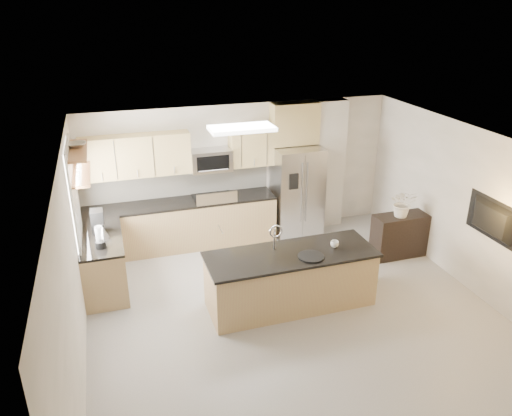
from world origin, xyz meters
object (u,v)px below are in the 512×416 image
object	(u,v)px
microwave	(211,160)
television	(489,220)
refrigerator	(297,191)
platter	(311,256)
island	(290,279)
coffee_maker	(98,222)
credenza	(400,235)
bowl	(76,144)
kettle	(103,232)
cup	(335,244)
blender	(100,239)
flower_vase	(404,196)
range	(214,220)

from	to	relation	value
microwave	television	size ratio (longest dim) A/B	0.71
microwave	refrigerator	xyz separation A→B (m)	(1.66, -0.17, -0.74)
platter	television	size ratio (longest dim) A/B	0.37
island	coffee_maker	size ratio (longest dim) A/B	6.97
credenza	platter	distance (m)	2.56
bowl	refrigerator	bearing A→B (deg)	11.54
kettle	cup	bearing A→B (deg)	-21.15
blender	bowl	bearing A→B (deg)	105.70
platter	television	bearing A→B (deg)	-10.60
flower_vase	coffee_maker	bearing A→B (deg)	172.51
refrigerator	island	size ratio (longest dim) A/B	0.69
credenza	range	bearing A→B (deg)	153.62
cup	television	xyz separation A→B (m)	(2.17, -0.68, 0.41)
bowl	kettle	bearing A→B (deg)	-52.55
coffee_maker	range	bearing A→B (deg)	22.57
platter	island	bearing A→B (deg)	140.72
bowl	range	bearing A→B (deg)	20.57
refrigerator	range	bearing A→B (deg)	178.40
blender	island	bearing A→B (deg)	-19.62
cup	bowl	size ratio (longest dim) A/B	0.34
bowl	island	bearing A→B (deg)	-28.84
microwave	cup	world-z (taller)	microwave
blender	coffee_maker	size ratio (longest dim) A/B	0.96
credenza	kettle	distance (m)	5.20
blender	flower_vase	size ratio (longest dim) A/B	0.46
refrigerator	platter	size ratio (longest dim) A/B	4.53
microwave	flower_vase	size ratio (longest dim) A/B	0.98
platter	bowl	size ratio (longest dim) A/B	1.04
island	television	bearing A→B (deg)	-14.11
television	coffee_maker	bearing A→B (deg)	68.13
refrigerator	credenza	distance (m)	2.13
cup	blender	xyz separation A→B (m)	(-3.41, 0.97, 0.13)
refrigerator	bowl	bearing A→B (deg)	-168.46
blender	kettle	bearing A→B (deg)	81.35
cup	flower_vase	xyz separation A→B (m)	(1.74, 0.89, 0.24)
refrigerator	television	xyz separation A→B (m)	(1.85, -3.07, 0.46)
blender	refrigerator	bearing A→B (deg)	20.83
cup	bowl	bearing A→B (deg)	156.04
range	coffee_maker	xyz separation A→B (m)	(-2.09, -0.87, 0.62)
island	platter	world-z (taller)	island
credenza	flower_vase	world-z (taller)	flower_vase
refrigerator	coffee_maker	bearing A→B (deg)	-167.61
cup	blender	distance (m)	3.55
blender	television	world-z (taller)	television
range	bowl	world-z (taller)	bowl
platter	kettle	bearing A→B (deg)	152.80
platter	coffee_maker	size ratio (longest dim) A/B	1.06
coffee_maker	bowl	bearing A→B (deg)	170.24
island	kettle	world-z (taller)	island
cup	coffee_maker	distance (m)	3.78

